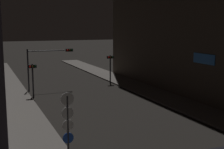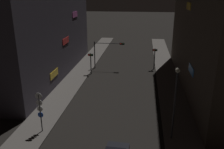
% 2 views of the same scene
% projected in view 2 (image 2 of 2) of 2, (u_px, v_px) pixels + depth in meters
% --- Properties ---
extents(sidewalk_left, '(3.31, 62.45, 0.15)m').
position_uv_depth(sidewalk_left, '(79.00, 74.00, 38.35)').
color(sidewalk_left, '#5B5651').
rests_on(sidewalk_left, ground_plane).
extents(sidewalk_right, '(3.31, 62.45, 0.15)m').
position_uv_depth(sidewalk_right, '(167.00, 78.00, 36.62)').
color(sidewalk_right, '#5B5651').
rests_on(sidewalk_right, ground_plane).
extents(building_facade_left, '(11.38, 28.33, 12.00)m').
position_uv_depth(building_facade_left, '(30.00, 37.00, 36.91)').
color(building_facade_left, '#3D3842').
rests_on(building_facade_left, ground_plane).
extents(traffic_light_overhead, '(5.12, 0.41, 4.67)m').
position_uv_depth(traffic_light_overhead, '(107.00, 49.00, 40.23)').
color(traffic_light_overhead, '#2D2D33').
rests_on(traffic_light_overhead, ground_plane).
extents(traffic_light_left_kerb, '(0.80, 0.42, 3.42)m').
position_uv_depth(traffic_light_left_kerb, '(91.00, 59.00, 37.90)').
color(traffic_light_left_kerb, '#2D2D33').
rests_on(traffic_light_left_kerb, ground_plane).
extents(traffic_light_right_kerb, '(0.80, 0.41, 3.55)m').
position_uv_depth(traffic_light_right_kerb, '(155.00, 54.00, 40.42)').
color(traffic_light_right_kerb, '#2D2D33').
rests_on(traffic_light_right_kerb, ground_plane).
extents(sign_pole_left, '(0.63, 0.10, 3.93)m').
position_uv_depth(sign_pole_left, '(40.00, 109.00, 22.02)').
color(sign_pole_left, '#2D2D33').
rests_on(sign_pole_left, sidewalk_left).
extents(street_lamp_near_block, '(0.41, 0.41, 6.63)m').
position_uv_depth(street_lamp_near_block, '(175.00, 96.00, 20.33)').
color(street_lamp_near_block, '#2D2D33').
rests_on(street_lamp_near_block, sidewalk_right).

